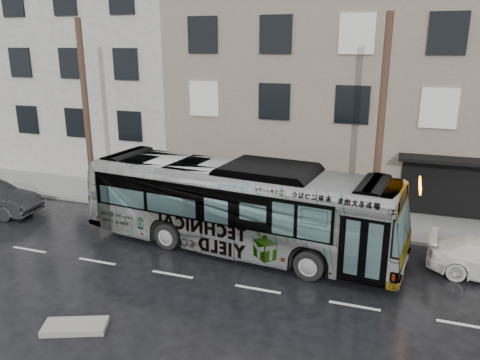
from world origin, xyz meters
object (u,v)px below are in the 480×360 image
object	(u,v)px
sign_post	(401,211)
utility_pole_front	(380,130)
bus	(238,206)
utility_pole_rear	(86,114)

from	to	relation	value
sign_post	utility_pole_front	bearing A→B (deg)	180.00
utility_pole_front	bus	xyz separation A→B (m)	(-5.04, -2.87, -2.85)
utility_pole_rear	utility_pole_front	bearing A→B (deg)	0.00
sign_post	bus	size ratio (longest dim) A/B	0.19
utility_pole_rear	bus	size ratio (longest dim) A/B	0.70
utility_pole_front	utility_pole_rear	size ratio (longest dim) A/B	1.00
utility_pole_front	bus	distance (m)	6.47
utility_pole_front	sign_post	xyz separation A→B (m)	(1.10, 0.00, -3.30)
bus	utility_pole_rear	bearing A→B (deg)	78.89
utility_pole_front	sign_post	size ratio (longest dim) A/B	3.75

